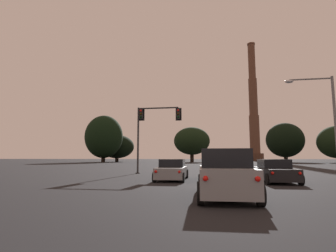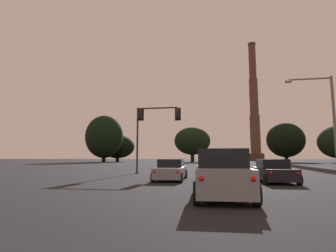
{
  "view_description": "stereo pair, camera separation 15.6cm",
  "coord_description": "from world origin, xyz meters",
  "px_view_note": "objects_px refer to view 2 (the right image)",
  "views": [
    {
      "loc": [
        -0.66,
        -0.71,
        1.53
      ],
      "look_at": [
        -8.01,
        44.99,
        7.14
      ],
      "focal_mm": 28.0,
      "sensor_mm": 36.0,
      "label": 1
    },
    {
      "loc": [
        -0.51,
        -0.69,
        1.53
      ],
      "look_at": [
        -8.01,
        44.99,
        7.14
      ],
      "focal_mm": 28.0,
      "sensor_mm": 36.0,
      "label": 2
    }
  ],
  "objects_px": {
    "sedan_left_lane_front": "(171,170)",
    "street_lamp": "(325,114)",
    "suv_center_lane_front": "(222,167)",
    "traffic_light_overhead_left": "(151,123)",
    "smokestack": "(254,113)",
    "suv_center_lane_second": "(221,174)",
    "sedan_right_lane_front": "(273,171)"
  },
  "relations": [
    {
      "from": "sedan_left_lane_front",
      "to": "smokestack",
      "type": "xyz_separation_m",
      "value": [
        24.24,
        114.4,
        22.58
      ]
    },
    {
      "from": "sedan_right_lane_front",
      "to": "smokestack",
      "type": "relative_size",
      "value": 0.08
    },
    {
      "from": "suv_center_lane_front",
      "to": "traffic_light_overhead_left",
      "type": "height_order",
      "value": "traffic_light_overhead_left"
    },
    {
      "from": "street_lamp",
      "to": "smokestack",
      "type": "distance_m",
      "value": 113.76
    },
    {
      "from": "suv_center_lane_second",
      "to": "smokestack",
      "type": "height_order",
      "value": "smokestack"
    },
    {
      "from": "smokestack",
      "to": "suv_center_lane_second",
      "type": "bearing_deg",
      "value": -99.81
    },
    {
      "from": "suv_center_lane_second",
      "to": "smokestack",
      "type": "xyz_separation_m",
      "value": [
        21.07,
        121.89,
        22.35
      ]
    },
    {
      "from": "traffic_light_overhead_left",
      "to": "street_lamp",
      "type": "distance_m",
      "value": 14.82
    },
    {
      "from": "street_lamp",
      "to": "smokestack",
      "type": "relative_size",
      "value": 0.13
    },
    {
      "from": "sedan_left_lane_front",
      "to": "street_lamp",
      "type": "xyz_separation_m",
      "value": [
        11.33,
        2.88,
        4.16
      ]
    },
    {
      "from": "suv_center_lane_front",
      "to": "smokestack",
      "type": "distance_m",
      "value": 117.95
    },
    {
      "from": "suv_center_lane_front",
      "to": "suv_center_lane_second",
      "type": "relative_size",
      "value": 0.99
    },
    {
      "from": "sedan_left_lane_front",
      "to": "sedan_right_lane_front",
      "type": "xyz_separation_m",
      "value": [
        6.67,
        -0.49,
        0.0
      ]
    },
    {
      "from": "street_lamp",
      "to": "smokestack",
      "type": "bearing_deg",
      "value": 83.4
    },
    {
      "from": "suv_center_lane_front",
      "to": "traffic_light_overhead_left",
      "type": "distance_m",
      "value": 9.87
    },
    {
      "from": "sedan_right_lane_front",
      "to": "smokestack",
      "type": "height_order",
      "value": "smokestack"
    },
    {
      "from": "traffic_light_overhead_left",
      "to": "suv_center_lane_second",
      "type": "bearing_deg",
      "value": -66.51
    },
    {
      "from": "traffic_light_overhead_left",
      "to": "street_lamp",
      "type": "xyz_separation_m",
      "value": [
        14.32,
        -3.81,
        -0.09
      ]
    },
    {
      "from": "traffic_light_overhead_left",
      "to": "sedan_right_lane_front",
      "type": "bearing_deg",
      "value": -36.64
    },
    {
      "from": "suv_center_lane_second",
      "to": "sedan_left_lane_front",
      "type": "height_order",
      "value": "suv_center_lane_second"
    },
    {
      "from": "sedan_left_lane_front",
      "to": "smokestack",
      "type": "height_order",
      "value": "smokestack"
    },
    {
      "from": "suv_center_lane_front",
      "to": "smokestack",
      "type": "relative_size",
      "value": 0.08
    },
    {
      "from": "sedan_left_lane_front",
      "to": "traffic_light_overhead_left",
      "type": "height_order",
      "value": "traffic_light_overhead_left"
    },
    {
      "from": "smokestack",
      "to": "traffic_light_overhead_left",
      "type": "bearing_deg",
      "value": -104.19
    },
    {
      "from": "smokestack",
      "to": "street_lamp",
      "type": "bearing_deg",
      "value": -96.6
    },
    {
      "from": "suv_center_lane_front",
      "to": "sedan_left_lane_front",
      "type": "xyz_separation_m",
      "value": [
        -3.51,
        -0.46,
        -0.23
      ]
    },
    {
      "from": "suv_center_lane_front",
      "to": "sedan_left_lane_front",
      "type": "height_order",
      "value": "suv_center_lane_front"
    },
    {
      "from": "sedan_left_lane_front",
      "to": "sedan_right_lane_front",
      "type": "distance_m",
      "value": 6.68
    },
    {
      "from": "suv_center_lane_second",
      "to": "street_lamp",
      "type": "distance_m",
      "value": 13.77
    },
    {
      "from": "suv_center_lane_second",
      "to": "street_lamp",
      "type": "xyz_separation_m",
      "value": [
        8.16,
        10.37,
        3.94
      ]
    },
    {
      "from": "smokestack",
      "to": "suv_center_lane_front",
      "type": "bearing_deg",
      "value": -100.31
    },
    {
      "from": "sedan_left_lane_front",
      "to": "street_lamp",
      "type": "height_order",
      "value": "street_lamp"
    }
  ]
}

